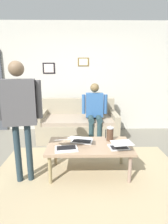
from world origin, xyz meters
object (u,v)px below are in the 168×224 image
at_px(laptop_left, 81,140).
at_px(person_seated, 95,109).
at_px(couch, 78,125).
at_px(laptop_right, 66,145).
at_px(person_standing, 19,108).
at_px(french_press, 110,134).
at_px(laptop_center, 120,146).
at_px(coffee_table, 89,148).

xyz_separation_m(laptop_left, person_seated, (-0.29, -1.17, 0.22)).
height_order(couch, laptop_right, couch).
distance_m(person_standing, person_seated, 1.84).
bearing_deg(person_standing, couch, -113.96).
xyz_separation_m(laptop_right, french_press, (-0.67, -0.28, 0.07)).
bearing_deg(laptop_left, laptop_center, 157.63).
bearing_deg(laptop_left, person_seated, -103.79).
bearing_deg(laptop_center, laptop_left, -22.37).
height_order(laptop_left, laptop_center, laptop_left).
relative_size(laptop_left, laptop_right, 1.13).
xyz_separation_m(laptop_right, person_seated, (-0.51, -1.38, 0.22)).
bearing_deg(coffee_table, laptop_left, -35.01).
xyz_separation_m(couch, laptop_left, (-0.07, 1.40, 0.21)).
bearing_deg(person_seated, laptop_center, 100.55).
bearing_deg(person_standing, laptop_right, -174.19).
relative_size(couch, french_press, 7.07).
bearing_deg(couch, coffee_table, 97.44).
bearing_deg(person_seated, french_press, 98.57).
distance_m(laptop_left, person_seated, 1.23).
height_order(laptop_right, french_press, french_press).
xyz_separation_m(coffee_table, laptop_right, (0.34, 0.12, 0.09)).
xyz_separation_m(couch, laptop_right, (0.15, 1.60, 0.21)).
height_order(couch, french_press, couch).
distance_m(laptop_right, person_standing, 0.82).
relative_size(coffee_table, laptop_left, 3.07).
xyz_separation_m(laptop_left, french_press, (-0.45, -0.08, 0.07)).
relative_size(laptop_center, laptop_right, 1.04).
height_order(laptop_left, person_standing, person_standing).
bearing_deg(couch, person_standing, 66.04).
bearing_deg(couch, french_press, 111.64).
distance_m(couch, person_standing, 1.98).
bearing_deg(laptop_right, laptop_center, 178.32).
bearing_deg(coffee_table, laptop_right, 19.15).
height_order(couch, laptop_center, couch).
height_order(coffee_table, laptop_right, laptop_right).
bearing_deg(person_seated, laptop_right, 69.83).
distance_m(couch, laptop_center, 1.75).
xyz_separation_m(laptop_center, laptop_right, (0.77, -0.02, -0.00)).
distance_m(laptop_center, person_standing, 1.47).
bearing_deg(french_press, person_seated, -81.43).
bearing_deg(person_seated, couch, -32.26).
height_order(couch, person_seated, person_seated).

